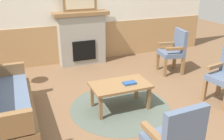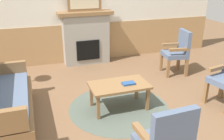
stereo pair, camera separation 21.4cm
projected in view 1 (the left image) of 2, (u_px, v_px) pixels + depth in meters
The scene contains 9 objects.
ground_plane at pixel (120, 107), 4.23m from camera, with size 14.00×14.00×0.00m, color brown.
wall_back at pixel (78, 9), 5.98m from camera, with size 7.20×0.14×2.70m.
fireplace at pixel (82, 38), 6.01m from camera, with size 1.30×0.44×1.28m.
couch at pixel (4, 103), 3.56m from camera, with size 0.70×1.80×0.98m.
coffee_table at pixel (120, 87), 4.07m from camera, with size 0.96×0.56×0.44m.
round_rug at pixel (120, 107), 4.21m from camera, with size 1.69×1.69×0.01m, color #4C564C.
book_on_table at pixel (130, 83), 4.05m from camera, with size 0.21×0.13×0.03m, color navy.
armchair_near_fireplace at pixel (174, 49), 5.51m from camera, with size 0.55×0.55×0.98m.
armchair_front_left at pixel (175, 140), 2.54m from camera, with size 0.50×0.50×0.98m.
Camera 1 is at (-1.48, -3.38, 2.15)m, focal length 39.74 mm.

